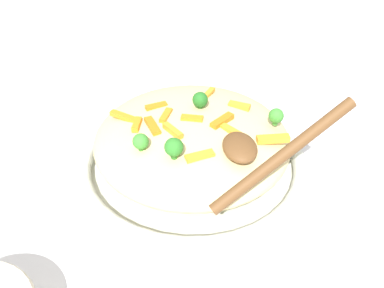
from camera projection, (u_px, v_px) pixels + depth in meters
name	position (u px, v px, depth m)	size (l,w,h in m)	color
ground_plane	(192.00, 177.00, 0.58)	(2.40, 2.40, 0.00)	silver
serving_bowl	(192.00, 164.00, 0.57)	(0.31, 0.31, 0.04)	silver
pasta_mound	(192.00, 138.00, 0.54)	(0.26, 0.26, 0.06)	#DBC689
carrot_piece_0	(124.00, 117.00, 0.53)	(0.04, 0.01, 0.01)	orange
carrot_piece_1	(152.00, 126.00, 0.51)	(0.04, 0.01, 0.01)	orange
carrot_piece_2	(273.00, 139.00, 0.50)	(0.04, 0.01, 0.01)	orange
carrot_piece_3	(166.00, 116.00, 0.53)	(0.03, 0.01, 0.01)	orange
carrot_piece_4	(189.00, 121.00, 0.52)	(0.03, 0.01, 0.01)	orange
carrot_piece_5	(196.00, 156.00, 0.47)	(0.03, 0.01, 0.01)	orange
carrot_piece_6	(222.00, 121.00, 0.52)	(0.04, 0.01, 0.01)	orange
carrot_piece_7	(232.00, 131.00, 0.50)	(0.04, 0.01, 0.01)	orange
carrot_piece_8	(173.00, 131.00, 0.50)	(0.03, 0.01, 0.01)	orange
carrot_piece_9	(207.00, 95.00, 0.57)	(0.04, 0.01, 0.01)	orange
carrot_piece_10	(137.00, 124.00, 0.52)	(0.03, 0.01, 0.01)	orange
carrot_piece_11	(156.00, 106.00, 0.55)	(0.03, 0.01, 0.01)	orange
carrot_piece_12	(239.00, 106.00, 0.55)	(0.03, 0.01, 0.01)	orange
broccoli_floret_0	(174.00, 147.00, 0.46)	(0.02, 0.02, 0.03)	#296820
broccoli_floret_1	(200.00, 100.00, 0.54)	(0.02, 0.02, 0.02)	#205B1C
broccoli_floret_2	(141.00, 142.00, 0.48)	(0.02, 0.02, 0.02)	#377928
broccoli_floret_3	(276.00, 116.00, 0.52)	(0.02, 0.02, 0.02)	#377928
serving_spoon	(254.00, 150.00, 0.44)	(0.13, 0.15, 0.10)	brown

